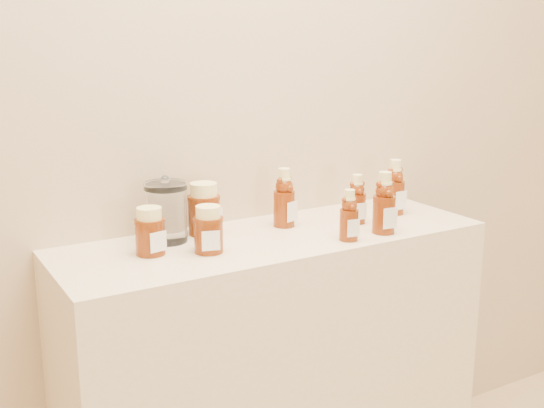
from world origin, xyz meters
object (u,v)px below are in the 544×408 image
bear_bottle_front_left (349,212)px  bear_bottle_back_left (284,194)px  display_table (274,384)px  glass_canister (166,210)px  honey_jar_left (150,231)px

bear_bottle_front_left → bear_bottle_back_left: bearing=118.9°
display_table → bear_bottle_back_left: (0.07, 0.07, 0.55)m
bear_bottle_front_left → glass_canister: (-0.42, 0.24, 0.01)m
display_table → bear_bottle_front_left: bearing=-41.3°
honey_jar_left → bear_bottle_front_left: bearing=-28.1°
bear_bottle_back_left → bear_bottle_front_left: bearing=-86.2°
display_table → glass_canister: size_ratio=6.86×
bear_bottle_back_left → glass_canister: 0.35m
display_table → honey_jar_left: 0.62m
display_table → glass_canister: bearing=159.2°
display_table → glass_canister: 0.61m
bear_bottle_front_left → honey_jar_left: 0.52m
display_table → bear_bottle_back_left: bearing=43.9°
display_table → honey_jar_left: size_ratio=9.91×
bear_bottle_back_left → glass_canister: (-0.34, 0.03, -0.01)m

